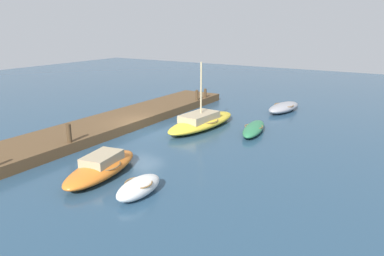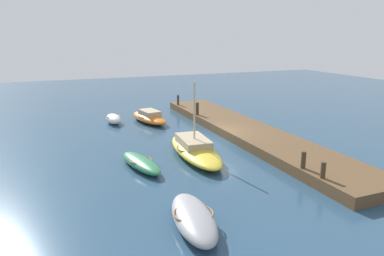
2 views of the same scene
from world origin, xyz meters
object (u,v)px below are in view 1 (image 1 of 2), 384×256
at_px(motorboat_orange, 101,167).
at_px(rowboat_green, 254,129).
at_px(mooring_post_mid_west, 197,95).
at_px(mooring_post_west, 205,93).
at_px(rowboat_grey, 284,107).
at_px(mooring_post_mid_east, 69,133).
at_px(sailboat_yellow, 202,121).
at_px(dinghy_white, 139,187).

height_order(motorboat_orange, rowboat_green, motorboat_orange).
height_order(rowboat_green, mooring_post_mid_west, mooring_post_mid_west).
bearing_deg(mooring_post_west, rowboat_grey, 96.82).
distance_m(rowboat_green, mooring_post_mid_east, 11.94).
height_order(mooring_post_west, mooring_post_mid_west, mooring_post_mid_west).
bearing_deg(rowboat_grey, mooring_post_west, -74.57).
distance_m(sailboat_yellow, rowboat_grey, 8.65).
xyz_separation_m(motorboat_orange, mooring_post_west, (-17.05, -3.95, 0.59)).
relative_size(dinghy_white, rowboat_green, 0.60).
height_order(dinghy_white, mooring_post_mid_west, mooring_post_mid_west).
relative_size(sailboat_yellow, mooring_post_mid_west, 8.12).
height_order(rowboat_grey, mooring_post_mid_west, mooring_post_mid_west).
xyz_separation_m(rowboat_grey, mooring_post_west, (0.86, -7.18, 0.65)).
xyz_separation_m(rowboat_green, mooring_post_mid_west, (-4.86, -7.46, 0.78)).
bearing_deg(mooring_post_west, motorboat_orange, 13.04).
xyz_separation_m(sailboat_yellow, mooring_post_mid_east, (8.51, -3.79, 0.69)).
bearing_deg(mooring_post_mid_east, rowboat_green, 141.22).
xyz_separation_m(sailboat_yellow, mooring_post_west, (-7.11, -3.79, 0.56)).
distance_m(motorboat_orange, mooring_post_mid_east, 4.26).
relative_size(motorboat_orange, rowboat_grey, 1.21).
distance_m(dinghy_white, sailboat_yellow, 11.13).
height_order(dinghy_white, sailboat_yellow, sailboat_yellow).
bearing_deg(mooring_post_west, mooring_post_mid_west, 0.00).
xyz_separation_m(dinghy_white, mooring_post_mid_west, (-16.32, -6.93, 0.68)).
height_order(rowboat_grey, mooring_post_west, mooring_post_west).
xyz_separation_m(dinghy_white, mooring_post_mid_east, (-2.17, -6.93, 0.77)).
relative_size(sailboat_yellow, mooring_post_west, 8.97).
bearing_deg(rowboat_grey, motorboat_orange, -1.63).
bearing_deg(rowboat_grey, rowboat_green, 10.82).
relative_size(rowboat_grey, mooring_post_west, 5.52).
bearing_deg(sailboat_yellow, rowboat_green, 106.11).
bearing_deg(dinghy_white, rowboat_green, 175.67).
height_order(rowboat_green, mooring_post_west, mooring_post_west).
height_order(rowboat_green, mooring_post_mid_east, mooring_post_mid_east).
distance_m(motorboat_orange, rowboat_green, 11.28).
relative_size(dinghy_white, mooring_post_mid_west, 2.91).
distance_m(dinghy_white, rowboat_grey, 18.65).
bearing_deg(rowboat_grey, mooring_post_mid_west, -63.44).
bearing_deg(mooring_post_mid_west, mooring_post_mid_east, 0.00).
distance_m(dinghy_white, mooring_post_mid_west, 17.74).
relative_size(dinghy_white, motorboat_orange, 0.48).
bearing_deg(motorboat_orange, sailboat_yellow, 170.38).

